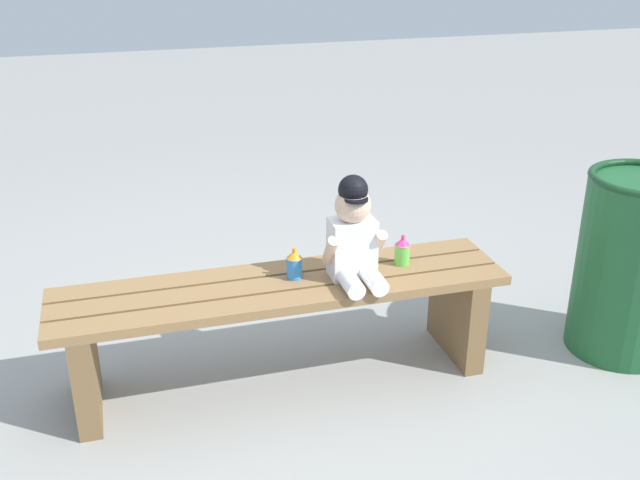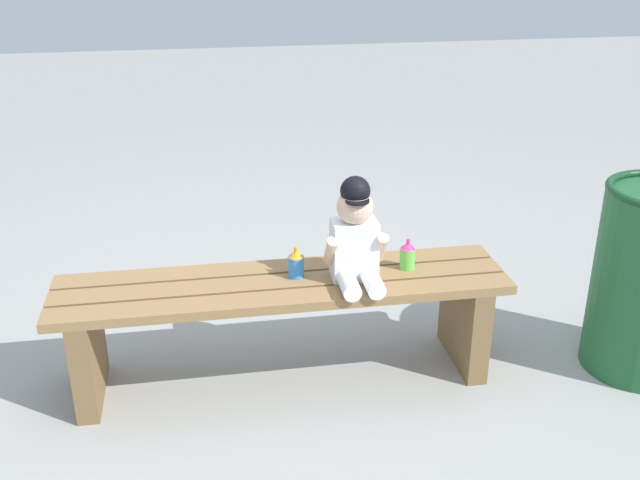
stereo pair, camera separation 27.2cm
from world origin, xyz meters
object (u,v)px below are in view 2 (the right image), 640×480
sippy_cup_right (408,255)px  sippy_cup_left (296,263)px  child_figure (355,236)px  park_bench (283,311)px

sippy_cup_right → sippy_cup_left: bearing=180.0°
child_figure → park_bench: bearing=173.4°
sippy_cup_right → park_bench: bearing=-176.9°
sippy_cup_left → child_figure: bearing=-15.0°
park_bench → sippy_cup_left: sippy_cup_left is taller
child_figure → sippy_cup_right: 0.26m
park_bench → sippy_cup_left: 0.20m
park_bench → child_figure: child_figure is taller
park_bench → sippy_cup_right: 0.53m
sippy_cup_left → sippy_cup_right: (0.44, 0.00, 0.00)m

